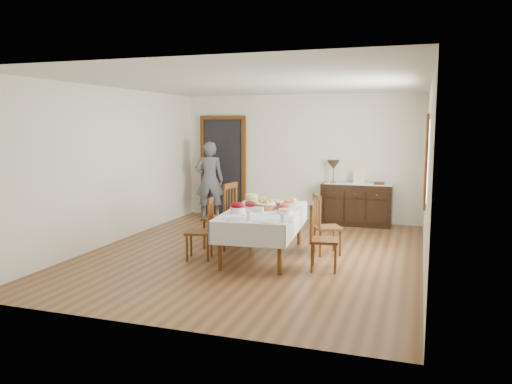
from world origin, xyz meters
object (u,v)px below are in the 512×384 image
(sideboard, at_px, (356,205))
(person, at_px, (210,178))
(chair_left_far, at_px, (222,215))
(table_lamp, at_px, (333,165))
(chair_left_near, at_px, (202,228))
(dining_table, at_px, (263,216))
(chair_right_far, at_px, (324,224))
(chair_right_near, at_px, (321,236))

(sideboard, bearing_deg, person, -175.53)
(chair_left_far, xyz_separation_m, table_lamp, (1.34, 2.57, 0.64))
(chair_left_near, bearing_deg, chair_left_far, 163.81)
(dining_table, distance_m, table_lamp, 2.96)
(dining_table, relative_size, sideboard, 1.57)
(sideboard, bearing_deg, chair_right_far, -94.42)
(chair_left_far, relative_size, table_lamp, 2.32)
(chair_left_far, bearing_deg, chair_left_near, 5.34)
(dining_table, bearing_deg, chair_left_near, -155.80)
(dining_table, relative_size, chair_left_far, 2.01)
(table_lamp, bearing_deg, chair_left_near, -112.54)
(chair_left_near, xyz_separation_m, table_lamp, (1.37, 3.30, 0.71))
(chair_left_far, relative_size, person, 0.61)
(chair_right_near, bearing_deg, chair_left_near, 82.59)
(person, bearing_deg, sideboard, 161.58)
(dining_table, relative_size, chair_right_far, 2.30)
(chair_right_near, bearing_deg, dining_table, 57.82)
(chair_left_near, height_order, table_lamp, table_lamp)
(chair_right_near, bearing_deg, chair_right_far, -0.80)
(chair_right_near, xyz_separation_m, person, (-2.97, 3.02, 0.40))
(chair_right_near, xyz_separation_m, chair_right_far, (-0.11, 0.84, 0.00))
(chair_left_near, xyz_separation_m, chair_right_near, (1.76, 0.02, 0.00))
(dining_table, distance_m, chair_left_near, 0.93)
(sideboard, relative_size, person, 0.78)
(chair_right_near, bearing_deg, table_lamp, -1.21)
(chair_left_near, height_order, chair_right_far, chair_right_far)
(chair_left_near, distance_m, sideboard, 3.76)
(dining_table, bearing_deg, table_lamp, 73.80)
(table_lamp, bearing_deg, person, -174.27)
(dining_table, height_order, chair_left_near, chair_left_near)
(dining_table, distance_m, person, 3.29)
(chair_left_far, height_order, person, person)
(chair_left_near, xyz_separation_m, person, (-1.21, 3.04, 0.41))
(person, relative_size, table_lamp, 3.79)
(chair_right_near, distance_m, person, 4.26)
(chair_right_near, xyz_separation_m, table_lamp, (-0.39, 3.28, 0.71))
(chair_left_far, bearing_deg, sideboard, 151.93)
(chair_right_far, distance_m, sideboard, 2.43)
(chair_left_far, relative_size, chair_right_far, 1.15)
(dining_table, distance_m, sideboard, 3.02)
(dining_table, bearing_deg, chair_left_far, 155.44)
(dining_table, bearing_deg, sideboard, 64.87)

